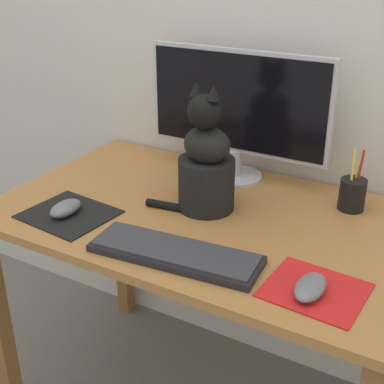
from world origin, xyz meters
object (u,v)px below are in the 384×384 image
computer_mouse_right (310,287)px  pen_cup (352,194)px  monitor (237,109)px  keyboard (175,253)px  computer_mouse_left (66,208)px  cat (206,165)px

computer_mouse_right → pen_cup: bearing=93.7°
monitor → keyboard: 0.54m
computer_mouse_right → keyboard: bearing=-177.7°
keyboard → computer_mouse_left: bearing=169.4°
monitor → keyboard: size_ratio=1.37×
cat → pen_cup: 0.41m
keyboard → pen_cup: bearing=51.9°
monitor → computer_mouse_right: monitor is taller
computer_mouse_left → pen_cup: size_ratio=0.59×
monitor → cat: 0.25m
cat → pen_cup: bearing=41.0°
computer_mouse_right → cat: bearing=147.1°
keyboard → computer_mouse_right: bearing=-2.9°
monitor → computer_mouse_left: monitor is taller
computer_mouse_right → pen_cup: (-0.03, 0.44, 0.03)m
pen_cup → computer_mouse_left: bearing=-147.5°
cat → pen_cup: cat is taller
keyboard → computer_mouse_left: computer_mouse_left is taller
monitor → computer_mouse_left: size_ratio=5.56×
monitor → keyboard: bearing=-80.9°
keyboard → cat: 0.29m
computer_mouse_right → monitor: bearing=130.0°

